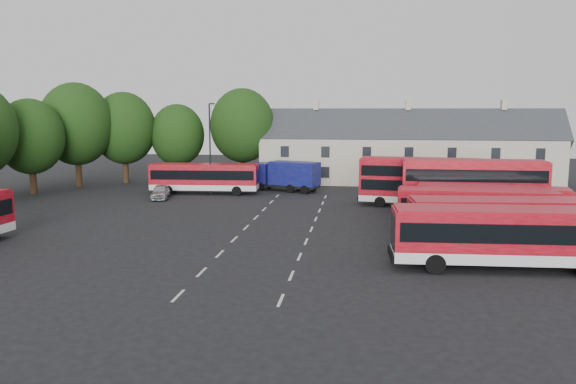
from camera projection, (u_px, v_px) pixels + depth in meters
name	position (u px, v px, depth m)	size (l,w,h in m)	color
ground	(240.00, 233.00, 40.76)	(140.00, 140.00, 0.00)	black
lane_markings	(278.00, 228.00, 42.40)	(5.15, 33.80, 0.01)	beige
treeline	(92.00, 130.00, 61.48)	(29.92, 32.59, 12.01)	black
terrace_houses	(407.00, 152.00, 67.81)	(35.70, 7.13, 10.06)	beige
bus_row_a	(505.00, 233.00, 31.20)	(12.41, 3.36, 3.48)	silver
bus_row_b	(510.00, 221.00, 34.52)	(12.46, 3.87, 3.47)	silver
bus_row_c	(504.00, 219.00, 36.31)	(11.14, 3.91, 3.08)	silver
bus_row_d	(476.00, 207.00, 40.63)	(11.37, 3.23, 3.18)	silver
bus_row_e	(491.00, 202.00, 42.84)	(11.35, 4.29, 3.14)	silver
bus_dd_south	(473.00, 184.00, 46.77)	(11.66, 2.77, 4.78)	silver
bus_dd_north	(421.00, 179.00, 51.40)	(11.27, 4.00, 4.52)	silver
bus_north	(205.00, 176.00, 59.57)	(11.49, 3.26, 3.21)	silver
box_truck	(286.00, 175.00, 61.57)	(7.84, 4.73, 3.28)	black
silver_car	(160.00, 192.00, 56.38)	(1.66, 4.12, 1.41)	#A8ABB0
lamppost	(210.00, 146.00, 59.02)	(0.67, 0.39, 9.60)	black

